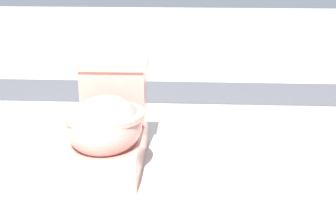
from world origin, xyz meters
TOP-DOWN VIEW (x-y plane):
  - ground_plane at (0.00, 0.00)m, footprint 14.00×14.00m
  - gravel_strip at (-1.32, 0.50)m, footprint 0.56×8.00m
  - toilet at (0.01, -0.16)m, footprint 0.64×0.39m

SIDE VIEW (x-z plane):
  - ground_plane at x=0.00m, z-range 0.00..0.00m
  - gravel_strip at x=-1.32m, z-range 0.00..0.01m
  - toilet at x=0.01m, z-range -0.04..0.48m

